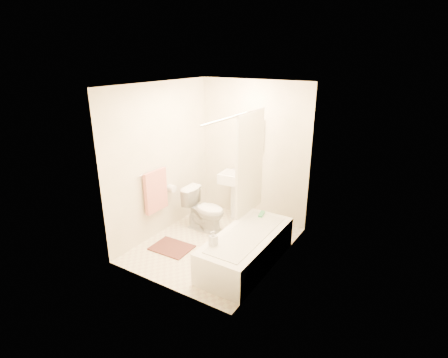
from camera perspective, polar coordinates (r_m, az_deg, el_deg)
The scene contains 17 objects.
floor at distance 5.49m, azimuth -1.40°, elevation -10.63°, with size 2.40×2.40×0.00m, color beige.
ceiling at distance 4.75m, azimuth -1.65°, elevation 15.20°, with size 2.40×2.40×0.00m, color white.
wall_back at distance 5.99m, azimuth 4.82°, elevation 4.42°, with size 2.00×0.02×2.40m, color beige.
wall_left at distance 5.58m, azimuth -10.15°, elevation 3.03°, with size 0.02×2.40×2.40m, color beige.
wall_right at distance 4.55m, azimuth 9.08°, elevation -0.79°, with size 0.02×2.40×2.40m, color beige.
mirror at distance 5.90m, azimuth 4.81°, elevation 7.19°, with size 0.40×0.03×0.55m, color white.
curtain_rod at distance 4.73m, azimuth 2.17°, elevation 10.29°, with size 0.03×0.03×1.70m, color silver.
shower_curtain at distance 5.25m, azimuth 4.23°, elevation 2.46°, with size 0.04×0.80×1.55m, color silver.
towel_bar at distance 5.41m, azimuth -11.52°, elevation 1.29°, with size 0.02×0.02×0.60m, color silver.
towel at distance 5.50m, azimuth -11.06°, elevation -1.93°, with size 0.06×0.45×0.66m, color #CC7266.
toilet_paper at distance 5.78m, azimuth -8.55°, elevation -1.52°, with size 0.12×0.12×0.11m, color white.
toilet at distance 5.79m, azimuth -3.16°, elevation -5.06°, with size 0.40×0.71×0.70m, color white.
sink at distance 6.11m, azimuth 1.75°, elevation -2.47°, with size 0.47×0.38×0.93m, color white, non-canonical shape.
bathtub at distance 4.94m, azimuth 3.69°, elevation -11.34°, with size 0.71×1.62×0.45m, color white, non-canonical shape.
bath_mat at distance 5.45m, azimuth -8.52°, elevation -11.01°, with size 0.59×0.45×0.02m, color #50231B.
soap_bottle at distance 4.53m, azimuth -1.77°, elevation -9.65°, with size 0.09×0.09×0.20m, color white.
scrub_brush at distance 5.37m, azimuth 6.16°, elevation -5.74°, with size 0.06×0.20×0.04m, color #46B069.
Camera 1 is at (2.61, -3.95, 2.78)m, focal length 28.00 mm.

